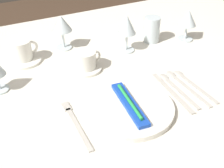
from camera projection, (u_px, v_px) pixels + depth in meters
name	position (u px, v px, depth m)	size (l,w,h in m)	color
dining_table	(107.00, 87.00, 1.12)	(1.80, 1.11, 0.74)	silver
dinner_plate	(129.00, 108.00, 0.88)	(0.27, 0.27, 0.02)	white
toothbrush_package	(130.00, 104.00, 0.87)	(0.05, 0.21, 0.02)	blue
fork_outer	(75.00, 123.00, 0.84)	(0.02, 0.22, 0.00)	beige
dinner_knife	(173.00, 93.00, 0.95)	(0.03, 0.23, 0.00)	beige
spoon_soup	(174.00, 86.00, 0.98)	(0.03, 0.21, 0.01)	beige
spoon_dessert	(182.00, 84.00, 1.00)	(0.03, 0.23, 0.01)	beige
spoon_tea	(190.00, 82.00, 1.00)	(0.03, 0.21, 0.01)	beige
saucer_left	(24.00, 60.00, 1.12)	(0.14, 0.14, 0.01)	white
coffee_cup_left	(22.00, 50.00, 1.09)	(0.10, 0.07, 0.07)	white
saucer_right	(85.00, 68.00, 1.07)	(0.12, 0.12, 0.01)	white
coffee_cup_right	(85.00, 59.00, 1.05)	(0.10, 0.08, 0.06)	white
wine_glass_centre	(127.00, 26.00, 1.12)	(0.07, 0.07, 0.15)	silver
wine_glass_left	(188.00, 19.00, 1.21)	(0.07, 0.07, 0.13)	silver
wine_glass_right	(62.00, 25.00, 1.14)	(0.08, 0.08, 0.14)	silver
drink_tumbler	(152.00, 30.00, 1.22)	(0.07, 0.07, 0.11)	silver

